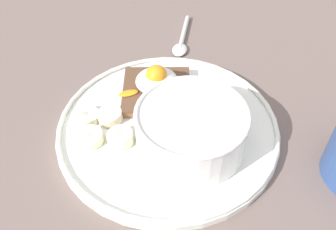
% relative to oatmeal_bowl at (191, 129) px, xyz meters
% --- Properties ---
extents(ground_plane, '(1.20, 1.20, 0.02)m').
position_rel_oatmeal_bowl_xyz_m(ground_plane, '(-0.02, 0.04, -0.05)').
color(ground_plane, '#6F5E57').
rests_on(ground_plane, ground).
extents(plate, '(0.28, 0.28, 0.02)m').
position_rel_oatmeal_bowl_xyz_m(plate, '(-0.02, 0.04, -0.03)').
color(plate, white).
rests_on(plate, ground_plane).
extents(oatmeal_bowl, '(0.13, 0.13, 0.06)m').
position_rel_oatmeal_bowl_xyz_m(oatmeal_bowl, '(0.00, 0.00, 0.00)').
color(oatmeal_bowl, white).
rests_on(oatmeal_bowl, plate).
extents(toast_slice, '(0.11, 0.11, 0.01)m').
position_rel_oatmeal_bowl_xyz_m(toast_slice, '(-0.02, 0.10, -0.02)').
color(toast_slice, brown).
rests_on(toast_slice, plate).
extents(poached_egg, '(0.08, 0.05, 0.04)m').
position_rel_oatmeal_bowl_xyz_m(poached_egg, '(-0.02, 0.10, -0.00)').
color(poached_egg, white).
rests_on(poached_egg, toast_slice).
extents(banana_slice_front, '(0.04, 0.04, 0.01)m').
position_rel_oatmeal_bowl_xyz_m(banana_slice_front, '(-0.12, 0.04, -0.02)').
color(banana_slice_front, beige).
rests_on(banana_slice_front, plate).
extents(banana_slice_left, '(0.04, 0.04, 0.01)m').
position_rel_oatmeal_bowl_xyz_m(banana_slice_left, '(-0.09, 0.07, -0.02)').
color(banana_slice_left, '#F8E2C7').
rests_on(banana_slice_left, plate).
extents(banana_slice_back, '(0.04, 0.04, 0.02)m').
position_rel_oatmeal_bowl_xyz_m(banana_slice_back, '(-0.12, 0.08, -0.02)').
color(banana_slice_back, '#F2F0C4').
rests_on(banana_slice_back, plate).
extents(banana_slice_right, '(0.04, 0.04, 0.02)m').
position_rel_oatmeal_bowl_xyz_m(banana_slice_right, '(-0.08, 0.03, -0.02)').
color(banana_slice_right, beige).
rests_on(banana_slice_right, plate).
extents(spoon, '(0.06, 0.11, 0.01)m').
position_rel_oatmeal_bowl_xyz_m(spoon, '(0.06, 0.23, -0.03)').
color(spoon, silver).
rests_on(spoon, ground_plane).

